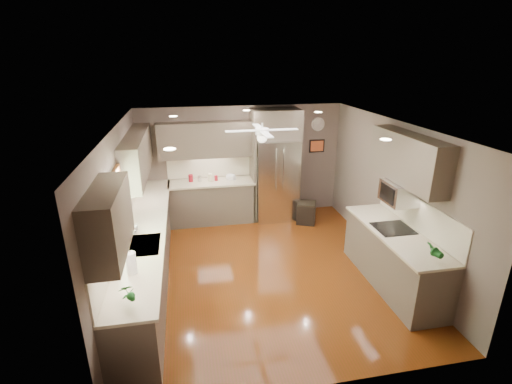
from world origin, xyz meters
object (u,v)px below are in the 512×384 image
object	(u,v)px
canister_a	(191,178)
canister_d	(216,178)
potted_plant_right	(434,251)
refrigerator	(276,167)
soap_bottle	(134,228)
canister_c	(210,177)
stool	(306,212)
paper_towel	(131,263)
canister_b	(200,179)
microwave	(399,193)
bowl	(231,179)
potted_plant_left	(127,293)

from	to	relation	value
canister_a	canister_d	size ratio (longest dim) A/B	1.41
potted_plant_right	refrigerator	xyz separation A→B (m)	(-1.21, 3.84, 0.10)
soap_bottle	canister_c	bearing A→B (deg)	60.07
canister_a	stool	world-z (taller)	canister_a
paper_towel	canister_b	bearing A→B (deg)	73.81
potted_plant_right	microwave	xyz separation A→B (m)	(0.12, 1.13, 0.39)
soap_bottle	bowl	bearing A→B (deg)	52.58
canister_c	stool	bearing A→B (deg)	-12.97
canister_c	bowl	size ratio (longest dim) A/B	0.72
microwave	paper_towel	size ratio (longest dim) A/B	1.76
potted_plant_left	paper_towel	xyz separation A→B (m)	(-0.03, 0.64, -0.01)
canister_c	soap_bottle	distance (m)	2.67
canister_c	canister_d	world-z (taller)	canister_c
potted_plant_left	bowl	world-z (taller)	potted_plant_left
canister_d	potted_plant_right	distance (m)	4.65
potted_plant_left	bowl	size ratio (longest dim) A/B	1.31
canister_b	stool	size ratio (longest dim) A/B	0.25
microwave	canister_b	bearing A→B (deg)	137.20
microwave	stool	bearing A→B (deg)	107.51
canister_b	bowl	world-z (taller)	canister_b
canister_a	canister_b	xyz separation A→B (m)	(0.19, -0.03, -0.01)
canister_a	soap_bottle	distance (m)	2.55
canister_c	canister_d	size ratio (longest dim) A/B	1.47
soap_bottle	canister_a	bearing A→B (deg)	68.84
potted_plant_left	refrigerator	distance (m)	4.83
canister_c	potted_plant_left	distance (m)	4.25
canister_d	microwave	distance (m)	3.86
soap_bottle	stool	distance (m)	3.94
canister_c	canister_d	distance (m)	0.14
potted_plant_left	microwave	xyz separation A→B (m)	(3.97, 1.33, 0.39)
bowl	microwave	xyz separation A→B (m)	(2.32, -2.76, 0.51)
paper_towel	refrigerator	bearing A→B (deg)	51.79
canister_d	microwave	bearing A→B (deg)	-46.46
canister_d	microwave	size ratio (longest dim) A/B	0.20
canister_b	potted_plant_left	xyz separation A→B (m)	(-0.98, -4.10, 0.08)
canister_a	stool	size ratio (longest dim) A/B	0.30
canister_d	stool	bearing A→B (deg)	-14.75
canister_d	stool	size ratio (longest dim) A/B	0.21
soap_bottle	stool	xyz separation A→B (m)	(3.39, 1.84, -0.80)
refrigerator	canister_a	bearing A→B (deg)	176.90
canister_a	canister_d	world-z (taller)	canister_a
microwave	potted_plant_right	bearing A→B (deg)	-96.05
potted_plant_right	refrigerator	size ratio (longest dim) A/B	0.12
canister_c	canister_a	bearing A→B (deg)	171.09
canister_a	canister_b	world-z (taller)	canister_a
canister_a	soap_bottle	world-z (taller)	soap_bottle
canister_a	microwave	size ratio (longest dim) A/B	0.28
canister_b	canister_d	distance (m)	0.36
canister_c	stool	distance (m)	2.25
canister_a	potted_plant_right	distance (m)	4.99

